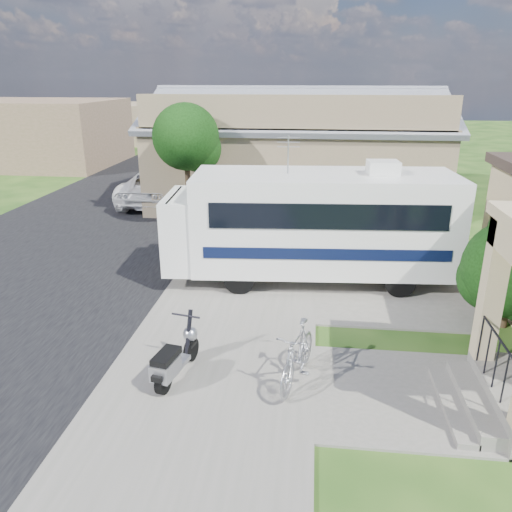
# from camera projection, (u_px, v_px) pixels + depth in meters

# --- Properties ---
(ground) EXTENTS (120.00, 120.00, 0.00)m
(ground) POSITION_uv_depth(u_px,v_px,m) (266.00, 358.00, 10.22)
(ground) COLOR #173A0F
(street_slab) EXTENTS (9.00, 80.00, 0.02)m
(street_slab) POSITION_uv_depth(u_px,v_px,m) (107.00, 217.00, 20.38)
(street_slab) COLOR black
(street_slab) RESTS_ON ground
(sidewalk_slab) EXTENTS (4.00, 80.00, 0.06)m
(sidewalk_slab) POSITION_uv_depth(u_px,v_px,m) (265.00, 221.00, 19.66)
(sidewalk_slab) COLOR #65635A
(sidewalk_slab) RESTS_ON ground
(driveway_slab) EXTENTS (7.00, 6.00, 0.05)m
(driveway_slab) POSITION_uv_depth(u_px,v_px,m) (333.00, 277.00, 14.25)
(driveway_slab) COLOR #65635A
(driveway_slab) RESTS_ON ground
(walk_slab) EXTENTS (4.00, 3.00, 0.05)m
(walk_slab) POSITION_uv_depth(u_px,v_px,m) (427.00, 396.00, 8.95)
(walk_slab) COLOR #65635A
(walk_slab) RESTS_ON ground
(warehouse) EXTENTS (12.50, 8.40, 5.04)m
(warehouse) POSITION_uv_depth(u_px,v_px,m) (296.00, 157.00, 22.59)
(warehouse) COLOR #7F704F
(warehouse) RESTS_ON ground
(distant_bldg_far) EXTENTS (10.00, 8.00, 4.00)m
(distant_bldg_far) POSITION_uv_depth(u_px,v_px,m) (36.00, 133.00, 31.94)
(distant_bldg_far) COLOR brown
(distant_bldg_far) RESTS_ON ground
(distant_bldg_near) EXTENTS (8.00, 7.00, 3.20)m
(distant_bldg_near) POSITION_uv_depth(u_px,v_px,m) (132.00, 123.00, 43.06)
(distant_bldg_near) COLOR #7F704F
(distant_bldg_near) RESTS_ON ground
(street_tree_a) EXTENTS (2.44, 2.40, 4.58)m
(street_tree_a) POSITION_uv_depth(u_px,v_px,m) (189.00, 140.00, 17.97)
(street_tree_a) COLOR #312215
(street_tree_a) RESTS_ON ground
(street_tree_b) EXTENTS (2.44, 2.40, 4.73)m
(street_tree_b) POSITION_uv_depth(u_px,v_px,m) (233.00, 115.00, 27.26)
(street_tree_b) COLOR #312215
(street_tree_b) RESTS_ON ground
(street_tree_c) EXTENTS (2.44, 2.40, 4.42)m
(street_tree_c) POSITION_uv_depth(u_px,v_px,m) (253.00, 110.00, 35.76)
(street_tree_c) COLOR #312215
(street_tree_c) RESTS_ON ground
(motorhome) EXTENTS (7.87, 2.97, 3.96)m
(motorhome) POSITION_uv_depth(u_px,v_px,m) (312.00, 222.00, 13.55)
(motorhome) COLOR silver
(motorhome) RESTS_ON ground
(scooter) EXTENTS (0.70, 1.66, 1.10)m
(scooter) POSITION_uv_depth(u_px,v_px,m) (175.00, 359.00, 9.27)
(scooter) COLOR black
(scooter) RESTS_ON ground
(bicycle) EXTENTS (1.02, 1.97, 1.14)m
(bicycle) POSITION_uv_depth(u_px,v_px,m) (297.00, 357.00, 9.16)
(bicycle) COLOR #97979E
(bicycle) RESTS_ON ground
(pickup_truck) EXTENTS (2.74, 5.75, 1.58)m
(pickup_truck) POSITION_uv_depth(u_px,v_px,m) (162.00, 185.00, 22.56)
(pickup_truck) COLOR white
(pickup_truck) RESTS_ON ground
(van) EXTENTS (3.42, 6.23, 1.71)m
(van) POSITION_uv_depth(u_px,v_px,m) (191.00, 158.00, 29.65)
(van) COLOR white
(van) RESTS_ON ground
(garden_hose) EXTENTS (0.37, 0.37, 0.17)m
(garden_hose) POSITION_uv_depth(u_px,v_px,m) (462.00, 378.00, 9.38)
(garden_hose) COLOR #146821
(garden_hose) RESTS_ON ground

